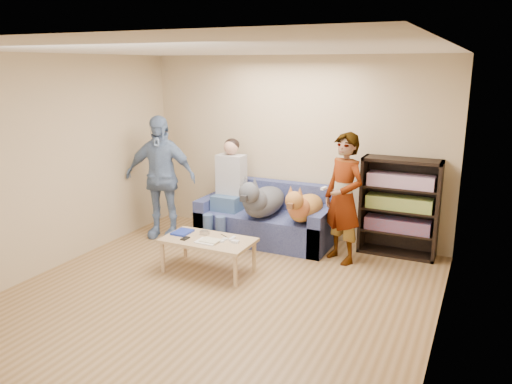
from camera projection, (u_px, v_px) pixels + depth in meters
The scene contains 26 objects.
ground at pixel (208, 304), 5.30m from camera, with size 5.00×5.00×0.00m, color brown.
ceiling at pixel (201, 50), 4.65m from camera, with size 5.00×5.00×0.00m, color white.
wall_back at pixel (294, 148), 7.17m from camera, with size 4.50×4.50×0.00m, color tan.
wall_left at pixel (41, 166), 5.91m from camera, with size 5.00×5.00×0.00m, color tan.
wall_right at pixel (443, 213), 4.05m from camera, with size 5.00×5.00×0.00m, color tan.
blanket at pixel (309, 215), 6.70m from camera, with size 0.42×0.36×0.15m, color #B6B6BB.
person_standing_right at pixel (344, 198), 6.28m from camera, with size 0.61×0.40×1.66m, color gray.
person_standing_left at pixel (160, 177), 7.19m from camera, with size 1.04×0.43×1.78m, color #7C9FC6.
held_controller at pixel (324, 188), 6.14m from camera, with size 0.04×0.11×0.03m, color white.
notebook_blue at pixel (182, 232), 6.24m from camera, with size 0.20×0.26×0.03m, color #1B2E98.
papers at pixel (207, 242), 5.92m from camera, with size 0.26×0.20×0.01m, color silver.
magazine at pixel (210, 240), 5.92m from camera, with size 0.22×0.17×0.01m, color beige.
camera_silver at pixel (205, 233), 6.18m from camera, with size 0.11×0.06×0.05m, color #B5B6BA.
controller_a at pixel (232, 239), 6.00m from camera, with size 0.04×0.13×0.03m, color white.
controller_b at pixel (235, 242), 5.90m from camera, with size 0.09×0.06×0.03m, color silver.
headphone_cup_a at pixel (222, 241), 5.93m from camera, with size 0.07×0.07×0.02m, color silver.
headphone_cup_b at pixel (225, 239), 6.00m from camera, with size 0.07×0.07×0.02m, color silver.
pen_orange at pixel (200, 243), 5.90m from camera, with size 0.01×0.01×0.14m, color orange.
pen_black at pixel (224, 236), 6.14m from camera, with size 0.01×0.01×0.14m, color black.
wallet at pixel (185, 238), 6.03m from camera, with size 0.07×0.12×0.01m, color black.
sofa at pixel (267, 221), 7.17m from camera, with size 1.90×0.85×0.82m.
person_seated at pixel (228, 186), 7.17m from camera, with size 0.40×0.73×1.47m.
dog_gray at pixel (262, 201), 6.84m from camera, with size 0.45×1.27×0.65m.
dog_tan at pixel (304, 207), 6.64m from camera, with size 0.39×1.16×0.57m.
coffee_table at pixel (208, 243), 6.04m from camera, with size 1.10×0.60×0.42m.
bookshelf at pixel (399, 205), 6.54m from camera, with size 1.00×0.34×1.30m.
Camera 1 is at (2.52, -4.16, 2.47)m, focal length 35.00 mm.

